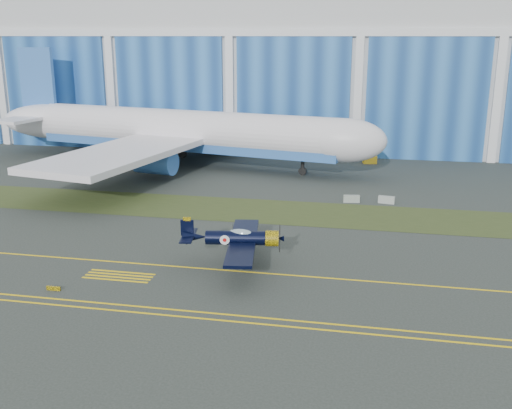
% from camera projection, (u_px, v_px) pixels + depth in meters
% --- Properties ---
extents(ground, '(260.00, 260.00, 0.00)m').
position_uv_depth(ground, '(334.00, 258.00, 56.14)').
color(ground, '#343A36').
rests_on(ground, ground).
extents(grass_median, '(260.00, 10.00, 0.02)m').
position_uv_depth(grass_median, '(343.00, 215.00, 69.34)').
color(grass_median, '#475128').
rests_on(grass_median, ground).
extents(hangar, '(220.00, 45.70, 30.00)m').
position_uv_depth(hangar, '(363.00, 62.00, 119.79)').
color(hangar, silver).
rests_on(hangar, ground).
extents(taxiway_centreline, '(200.00, 0.20, 0.02)m').
position_uv_depth(taxiway_centreline, '(330.00, 278.00, 51.42)').
color(taxiway_centreline, yellow).
rests_on(taxiway_centreline, ground).
extents(edge_line_near, '(80.00, 0.20, 0.02)m').
position_uv_depth(edge_line_near, '(319.00, 329.00, 42.46)').
color(edge_line_near, yellow).
rests_on(edge_line_near, ground).
extents(edge_line_far, '(80.00, 0.20, 0.02)m').
position_uv_depth(edge_line_far, '(320.00, 323.00, 43.40)').
color(edge_line_far, yellow).
rests_on(edge_line_far, ground).
extents(hold_short_ladder, '(6.00, 2.40, 0.02)m').
position_uv_depth(hold_short_ladder, '(119.00, 276.00, 51.90)').
color(hold_short_ladder, yellow).
rests_on(hold_short_ladder, ground).
extents(guard_board_left, '(1.20, 0.15, 0.35)m').
position_uv_depth(guard_board_left, '(53.00, 288.00, 48.94)').
color(guard_board_left, yellow).
rests_on(guard_board_left, ground).
extents(warbird, '(12.08, 13.87, 3.69)m').
position_uv_depth(warbird, '(236.00, 238.00, 53.38)').
color(warbird, black).
rests_on(warbird, ground).
extents(jetliner, '(82.03, 73.43, 25.00)m').
position_uv_depth(jetliner, '(183.00, 86.00, 93.29)').
color(jetliner, white).
rests_on(jetliner, ground).
extents(shipping_container, '(6.85, 4.61, 2.76)m').
position_uv_depth(shipping_container, '(325.00, 150.00, 101.19)').
color(shipping_container, silver).
rests_on(shipping_container, ground).
extents(tug, '(2.38, 1.77, 1.25)m').
position_uv_depth(tug, '(370.00, 159.00, 97.55)').
color(tug, yellow).
rests_on(tug, ground).
extents(barrier_a, '(2.07, 0.89, 0.90)m').
position_uv_depth(barrier_a, '(352.00, 199.00, 74.73)').
color(barrier_a, gray).
rests_on(barrier_a, ground).
extents(barrier_b, '(2.07, 0.93, 0.90)m').
position_uv_depth(barrier_b, '(386.00, 200.00, 74.29)').
color(barrier_b, '#959D97').
rests_on(barrier_b, ground).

